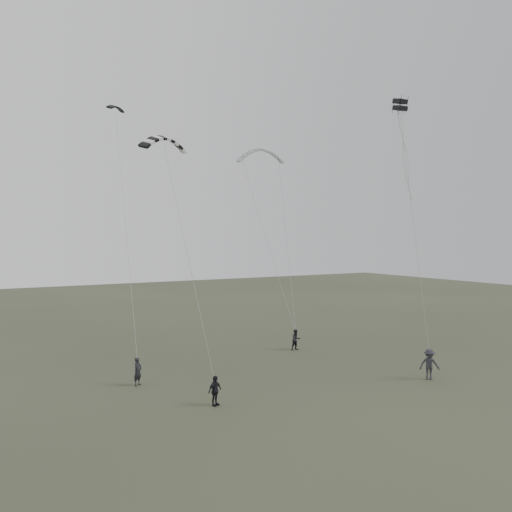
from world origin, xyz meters
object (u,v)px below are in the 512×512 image
flyer_right (296,340)px  flyer_far (429,364)px  kite_box (400,105)px  flyer_left (138,372)px  kite_pale_large (261,150)px  kite_dark_small (116,107)px  flyer_center (215,391)px  kite_striped (164,138)px

flyer_right → flyer_far: size_ratio=0.85×
flyer_right → kite_box: 18.11m
flyer_left → flyer_right: (12.96, 2.91, -0.02)m
flyer_left → kite_pale_large: bearing=1.5°
kite_dark_small → flyer_right: bearing=-48.8°
flyer_far → kite_box: bearing=103.5°
flyer_left → kite_dark_small: 17.59m
flyer_far → kite_pale_large: (-1.42, 17.18, 15.11)m
flyer_center → kite_pale_large: 24.31m
flyer_right → flyer_center: 13.46m
kite_box → flyer_right: bearing=123.7°
flyer_right → kite_dark_small: 20.89m
kite_dark_small → kite_striped: size_ratio=0.49×
kite_dark_small → kite_pale_large: size_ratio=0.33×
kite_dark_small → kite_striped: kite_dark_small is taller
flyer_right → kite_box: (3.76, -6.57, 16.46)m
kite_pale_large → kite_dark_small: bearing=-147.9°
flyer_center → kite_box: bearing=-15.2°
flyer_center → kite_dark_small: kite_dark_small is taller
flyer_center → kite_striped: 13.76m
kite_pale_large → flyer_right: bearing=-79.9°
flyer_left → kite_box: (16.72, -3.66, 16.44)m
kite_pale_large → flyer_far: bearing=-67.3°
flyer_far → kite_dark_small: 25.98m
kite_pale_large → kite_striped: size_ratio=1.49×
kite_striped → kite_pale_large: bearing=27.8°
kite_pale_large → kite_box: size_ratio=5.47×
flyer_left → kite_striped: 13.20m
flyer_center → kite_box: (14.41, 1.67, 16.48)m
flyer_far → kite_dark_small: (-14.78, 13.80, 16.31)m
flyer_far → kite_striped: bearing=-170.1°
flyer_far → kite_striped: (-14.14, 6.19, 12.97)m
kite_pale_large → flyer_center: bearing=-109.8°
flyer_center → kite_dark_small: (-1.79, 11.59, 16.47)m
kite_pale_large → kite_striped: bearing=-121.2°
flyer_center → flyer_left: bearing=91.7°
flyer_center → kite_striped: size_ratio=0.55×
kite_pale_large → kite_box: kite_box is taller
flyer_center → kite_striped: bearing=84.3°
flyer_left → flyer_far: 17.06m
flyer_left → kite_box: size_ratio=2.13×
kite_striped → flyer_right: bearing=6.8°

